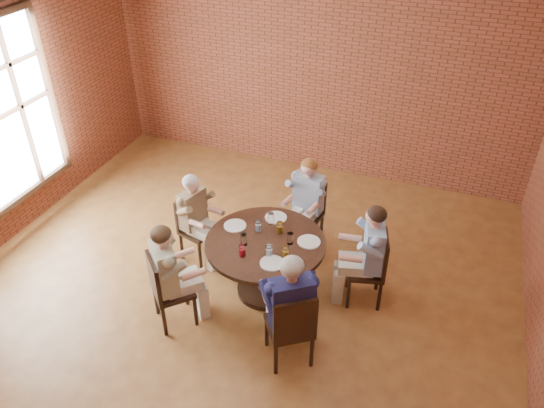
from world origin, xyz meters
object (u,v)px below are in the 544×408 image
(chair_c, at_px, (193,226))
(chair_a, at_px, (373,266))
(chair_e, at_px, (292,327))
(diner_d, at_px, (171,276))
(chair_b, at_px, (308,210))
(diner_b, at_px, (306,204))
(chair_d, at_px, (165,288))
(dining_table, at_px, (266,257))
(diner_e, at_px, (290,309))
(diner_a, at_px, (367,255))
(smartphone, at_px, (291,271))
(diner_c, at_px, (197,219))

(chair_c, bearing_deg, chair_a, -74.65)
(chair_a, xyz_separation_m, chair_e, (-0.56, -1.19, 0.01))
(chair_c, bearing_deg, diner_d, -148.72)
(chair_b, xyz_separation_m, diner_b, (-0.01, -0.07, 0.14))
(diner_b, relative_size, chair_d, 1.37)
(dining_table, relative_size, diner_e, 1.01)
(chair_a, bearing_deg, diner_e, -43.03)
(chair_a, relative_size, diner_e, 0.68)
(chair_b, height_order, chair_d, chair_d)
(diner_a, xyz_separation_m, chair_c, (-2.18, 0.02, -0.17))
(chair_a, xyz_separation_m, diner_e, (-0.61, -1.12, 0.17))
(dining_table, xyz_separation_m, chair_c, (-1.08, 0.29, -0.05))
(diner_b, bearing_deg, diner_e, -68.95)
(diner_a, xyz_separation_m, chair_d, (-1.93, -1.10, -0.15))
(chair_a, distance_m, diner_a, 0.17)
(smartphone, bearing_deg, diner_d, -167.31)
(diner_a, distance_m, diner_e, 1.22)
(diner_c, distance_m, chair_d, 1.12)
(diner_a, height_order, diner_e, diner_e)
(chair_e, bearing_deg, dining_table, -90.00)
(chair_d, bearing_deg, chair_e, -137.39)
(diner_b, xyz_separation_m, diner_e, (0.41, -1.86, 0.05))
(diner_a, bearing_deg, smartphone, -59.71)
(smartphone, bearing_deg, chair_b, 94.71)
(diner_d, bearing_deg, chair_a, -106.22)
(dining_table, bearing_deg, diner_d, -135.11)
(diner_a, distance_m, smartphone, 0.95)
(diner_a, xyz_separation_m, smartphone, (-0.67, -0.66, 0.11))
(chair_d, distance_m, diner_d, 0.17)
(diner_a, height_order, chair_e, diner_a)
(chair_a, xyz_separation_m, diner_c, (-2.19, -0.02, 0.11))
(diner_d, bearing_deg, chair_c, -28.86)
(chair_b, distance_m, smartphone, 1.54)
(chair_d, bearing_deg, smartphone, -115.38)
(chair_a, xyz_separation_m, chair_b, (-1.01, 0.81, -0.01))
(chair_a, xyz_separation_m, chair_d, (-2.01, -1.12, 0.00))
(chair_a, relative_size, chair_c, 1.05)
(chair_c, bearing_deg, diner_e, -108.81)
(dining_table, relative_size, diner_d, 1.05)
(chair_c, bearing_deg, chair_d, -152.23)
(chair_c, height_order, diner_e, diner_e)
(diner_a, relative_size, diner_e, 0.96)
(diner_b, height_order, chair_e, diner_b)
(dining_table, bearing_deg, diner_c, 164.75)
(diner_b, relative_size, diner_e, 0.93)
(chair_b, bearing_deg, chair_e, -68.77)
(chair_b, bearing_deg, diner_a, -33.11)
(chair_d, bearing_deg, chair_b, -72.16)
(chair_c, distance_m, diner_e, 1.99)
(dining_table, height_order, chair_a, chair_a)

